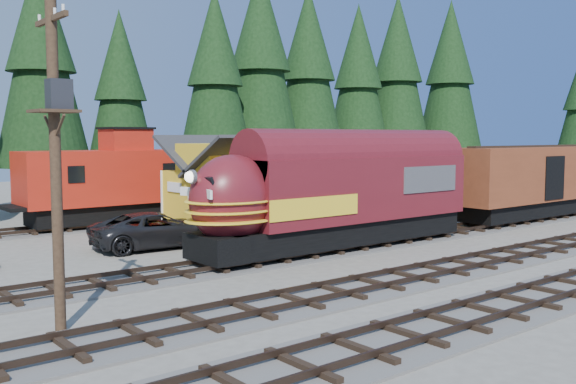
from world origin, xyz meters
TOP-DOWN VIEW (x-y plane):
  - ground at (0.00, 0.00)m, footprint 120.00×120.00m
  - track_siding at (10.00, 4.00)m, footprint 68.00×3.20m
  - track_spur at (-10.00, 18.00)m, footprint 32.00×3.20m
  - depot at (-0.00, 10.50)m, footprint 12.80×7.00m
  - conifer_backdrop at (10.40, 25.10)m, footprint 80.41×20.17m
  - locomotive at (-2.55, 4.00)m, footprint 15.34×3.05m
  - boxcar at (14.28, 4.00)m, footprint 13.42×2.88m
  - caboose at (-6.87, 18.00)m, footprint 10.18×2.95m
  - utility_pole at (-16.32, -0.26)m, footprint 1.08×2.15m
  - pickup_truck_a at (-8.25, 9.84)m, footprint 6.30×3.33m

SIDE VIEW (x-z plane):
  - ground at x=0.00m, z-range 0.00..0.00m
  - track_siding at x=10.00m, z-range -0.11..0.22m
  - track_spur at x=-10.00m, z-range -0.11..0.22m
  - pickup_truck_a at x=-8.25m, z-range 0.00..1.69m
  - locomotive at x=-2.55m, z-range 0.37..4.54m
  - boxcar at x=14.28m, z-range 0.44..4.66m
  - caboose at x=-6.87m, z-range -0.03..5.27m
  - depot at x=0.00m, z-range 0.31..5.61m
  - utility_pole at x=-16.32m, z-range 0.63..9.42m
  - conifer_backdrop at x=10.40m, z-range 1.80..18.95m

